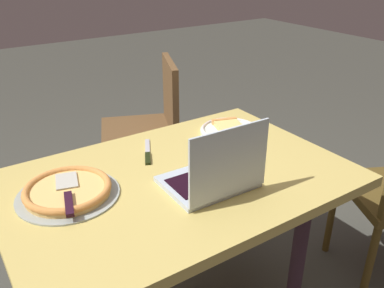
{
  "coord_description": "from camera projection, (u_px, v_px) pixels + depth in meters",
  "views": [
    {
      "loc": [
        -0.65,
        -1.08,
        1.47
      ],
      "look_at": [
        0.08,
        0.03,
        0.83
      ],
      "focal_mm": 38.32,
      "sensor_mm": 36.0,
      "label": 1
    }
  ],
  "objects": [
    {
      "name": "dining_table",
      "position": [
        178.0,
        195.0,
        1.49
      ],
      "size": [
        1.21,
        0.81,
        0.74
      ],
      "color": "tan",
      "rests_on": "ground_plane"
    },
    {
      "name": "laptop",
      "position": [
        214.0,
        175.0,
        1.35
      ],
      "size": [
        0.3,
        0.24,
        0.25
      ],
      "color": "#ADBBC7",
      "rests_on": "dining_table"
    },
    {
      "name": "pizza_plate",
      "position": [
        230.0,
        130.0,
        1.79
      ],
      "size": [
        0.26,
        0.26,
        0.04
      ],
      "color": "silver",
      "rests_on": "dining_table"
    },
    {
      "name": "pizza_tray",
      "position": [
        68.0,
        191.0,
        1.33
      ],
      "size": [
        0.33,
        0.33,
        0.04
      ],
      "color": "#939D96",
      "rests_on": "dining_table"
    },
    {
      "name": "table_knife",
      "position": [
        148.0,
        154.0,
        1.6
      ],
      "size": [
        0.12,
        0.2,
        0.01
      ],
      "color": "#B4B3BA",
      "rests_on": "dining_table"
    },
    {
      "name": "chair_far",
      "position": [
        151.0,
        122.0,
        2.5
      ],
      "size": [
        0.58,
        0.58,
        0.88
      ],
      "color": "brown",
      "rests_on": "ground_plane"
    }
  ]
}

